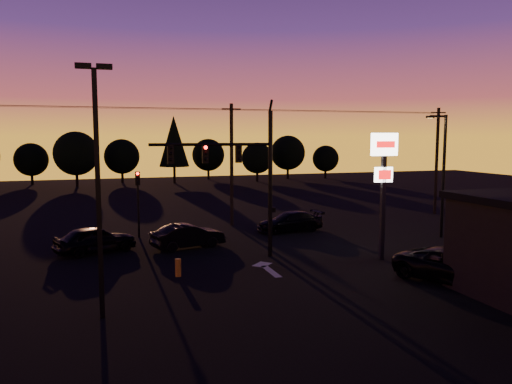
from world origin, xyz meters
The scene contains 23 objects.
ground centered at (0.00, 0.00, 0.00)m, with size 120.00×120.00×0.00m, color black.
lane_arrow centered at (0.50, 1.67, 0.01)m, with size 1.20×3.10×0.01m.
traffic_signal_mast centered at (-0.10, 3.99, 4.94)m, with size 6.79×0.52×8.58m.
secondary_signal centered at (-5.00, 11.49, 2.86)m, with size 0.30×0.31×4.35m.
parking_lot_light centered at (-7.50, -3.00, 5.27)m, with size 1.25×0.30×9.14m.
pylon_sign centered at (7.00, 1.50, 4.91)m, with size 1.50×0.28×6.80m.
streetlight centered at (13.91, 5.50, 4.42)m, with size 1.55×0.35×8.00m.
utility_pole_1 centered at (2.00, 14.00, 4.59)m, with size 1.40×0.26×9.00m.
utility_pole_2 centered at (20.00, 14.00, 4.59)m, with size 1.40×0.26×9.00m.
power_wires centered at (2.00, 14.00, 8.57)m, with size 36.00×1.22×0.07m.
bollard centered at (-4.00, 1.55, 0.43)m, with size 0.28×0.28×0.85m, color orange.
tree_1 centered at (-16.00, 53.00, 3.43)m, with size 4.54×4.54×5.71m.
tree_2 centered at (-10.00, 48.00, 4.37)m, with size 5.77×5.78×7.26m.
tree_3 centered at (-4.00, 52.00, 3.75)m, with size 4.95×4.95×6.22m.
tree_4 centered at (3.00, 49.00, 5.93)m, with size 4.18×4.18×9.50m.
tree_5 centered at (9.00, 54.00, 3.75)m, with size 4.95×4.95×6.22m.
tree_6 centered at (15.00, 48.00, 3.43)m, with size 4.54×4.54×5.71m.
tree_7 centered at (21.00, 51.00, 4.06)m, with size 5.36×5.36×6.74m.
tree_8 centered at (27.00, 50.00, 3.12)m, with size 4.12×4.12×5.19m.
car_left centered at (-7.72, 7.86, 0.77)m, with size 1.82×4.53×1.54m, color black.
car_mid centered at (-2.44, 7.52, 0.72)m, with size 1.52×4.36×1.44m, color black.
car_right centered at (5.26, 10.49, 0.68)m, with size 1.92×4.72×1.37m, color black.
suv_parked centered at (7.81, -3.27, 0.74)m, with size 2.46×5.34×1.48m, color black.
Camera 1 is at (-7.54, -21.58, 6.63)m, focal length 35.00 mm.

